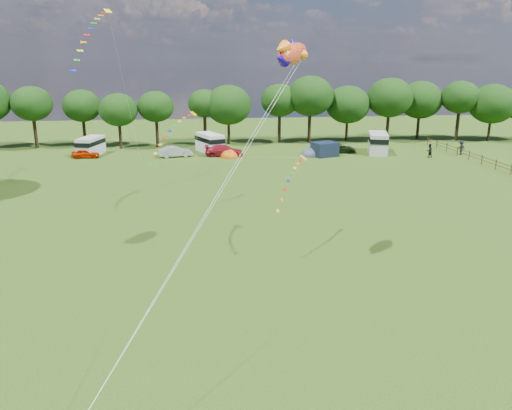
{
  "coord_description": "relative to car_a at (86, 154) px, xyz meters",
  "views": [
    {
      "loc": [
        -3.68,
        -21.4,
        12.71
      ],
      "look_at": [
        0.0,
        8.0,
        4.0
      ],
      "focal_mm": 35.0,
      "sensor_mm": 36.0,
      "label": 1
    }
  ],
  "objects": [
    {
      "name": "streamer_kite_a",
      "position": [
        5.36,
        -16.69,
        14.74
      ],
      "size": [
        3.43,
        5.65,
        5.8
      ],
      "rotation": [
        0.0,
        0.0,
        0.71
      ],
      "color": "#F7FC00",
      "rests_on": "ground"
    },
    {
      "name": "streamer_kite_b",
      "position": [
        12.89,
        -24.67,
        6.37
      ],
      "size": [
        4.18,
        4.68,
        3.79
      ],
      "rotation": [
        0.0,
        0.0,
        1.1
      ],
      "color": "#DB9D00",
      "rests_on": "ground"
    },
    {
      "name": "fish_kite",
      "position": [
        19.91,
        -38.99,
        12.38
      ],
      "size": [
        2.83,
        3.14,
        1.8
      ],
      "rotation": [
        0.0,
        -0.21,
        0.88
      ],
      "color": "red",
      "rests_on": "ground"
    },
    {
      "name": "car_d",
      "position": [
        34.81,
        -0.34,
        -0.02
      ],
      "size": [
        4.58,
        2.64,
        1.18
      ],
      "primitive_type": "imported",
      "rotation": [
        0.0,
        0.0,
        1.4
      ],
      "color": "black",
      "rests_on": "ground"
    },
    {
      "name": "streamer_kite_c",
      "position": [
        20.99,
        -35.48,
        4.64
      ],
      "size": [
        3.0,
        4.93,
        2.78
      ],
      "rotation": [
        0.0,
        0.0,
        1.22
      ],
      "color": "gold",
      "rests_on": "ground"
    },
    {
      "name": "fence",
      "position": [
        50.06,
        -11.87,
        0.1
      ],
      "size": [
        0.12,
        33.12,
        1.2
      ],
      "color": "#472D19",
      "rests_on": "ground"
    },
    {
      "name": "car_c",
      "position": [
        18.37,
        -0.92,
        0.14
      ],
      "size": [
        5.23,
        2.77,
        1.49
      ],
      "primitive_type": "imported",
      "rotation": [
        0.0,
        0.0,
        1.43
      ],
      "color": "maroon",
      "rests_on": "ground"
    },
    {
      "name": "campervan_c",
      "position": [
        16.58,
        2.28,
        0.81
      ],
      "size": [
        4.18,
        5.84,
        2.64
      ],
      "rotation": [
        0.0,
        0.0,
        1.96
      ],
      "color": "silver",
      "rests_on": "ground"
    },
    {
      "name": "walker_a",
      "position": [
        45.43,
        -5.48,
        0.33
      ],
      "size": [
        1.0,
        0.74,
        1.86
      ],
      "primitive_type": "imported",
      "rotation": [
        0.0,
        0.0,
        3.36
      ],
      "color": "black",
      "rests_on": "ground"
    },
    {
      "name": "campervan_d",
      "position": [
        39.87,
        -1.21,
        0.9
      ],
      "size": [
        3.97,
        6.18,
        2.81
      ],
      "rotation": [
        0.0,
        0.0,
        1.28
      ],
      "color": "#B7B7B9",
      "rests_on": "ground"
    },
    {
      "name": "tent_orange",
      "position": [
        19.05,
        -1.61,
        -0.58
      ],
      "size": [
        2.57,
        2.82,
        2.01
      ],
      "color": "#BF4E08",
      "rests_on": "ground"
    },
    {
      "name": "campervan_b",
      "position": [
        0.31,
        2.17,
        0.72
      ],
      "size": [
        3.38,
        5.41,
        2.46
      ],
      "rotation": [
        0.0,
        0.0,
        1.31
      ],
      "color": "#BDBDBF",
      "rests_on": "ground"
    },
    {
      "name": "awning_navy",
      "position": [
        31.86,
        -2.72,
        0.36
      ],
      "size": [
        3.7,
        3.34,
        1.92
      ],
      "primitive_type": "cube",
      "rotation": [
        0.0,
        0.0,
        0.32
      ],
      "color": "black",
      "rests_on": "ground"
    },
    {
      "name": "tent_greyblue",
      "position": [
        30.39,
        -1.72,
        -0.58
      ],
      "size": [
        3.14,
        3.44,
        2.34
      ],
      "color": "#48556B",
      "rests_on": "ground"
    },
    {
      "name": "car_b",
      "position": [
        11.85,
        -0.71,
        0.12
      ],
      "size": [
        4.3,
        2.25,
        1.44
      ],
      "primitive_type": "imported",
      "rotation": [
        0.0,
        0.0,
        1.76
      ],
      "color": "#9EA0A6",
      "rests_on": "ground"
    },
    {
      "name": "tree_line",
      "position": [
        23.36,
        8.62,
        5.74
      ],
      "size": [
        102.98,
        10.98,
        10.27
      ],
      "color": "black",
      "rests_on": "ground"
    },
    {
      "name": "walker_b",
      "position": [
        50.73,
        -3.99,
        0.36
      ],
      "size": [
        1.34,
        0.83,
        1.93
      ],
      "primitive_type": "imported",
      "rotation": [
        0.0,
        0.0,
        3.35
      ],
      "color": "black",
      "rests_on": "ground"
    },
    {
      "name": "car_a",
      "position": [
        0.0,
        0.0,
        0.0
      ],
      "size": [
        3.64,
        1.45,
        1.21
      ],
      "primitive_type": "imported",
      "rotation": [
        0.0,
        0.0,
        1.56
      ],
      "color": "#B72100",
      "rests_on": "ground"
    },
    {
      "name": "ground_plane",
      "position": [
        18.06,
        -46.37,
        -0.6
      ],
      "size": [
        180.0,
        180.0,
        0.0
      ],
      "primitive_type": "plane",
      "color": "black",
      "rests_on": "ground"
    }
  ]
}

